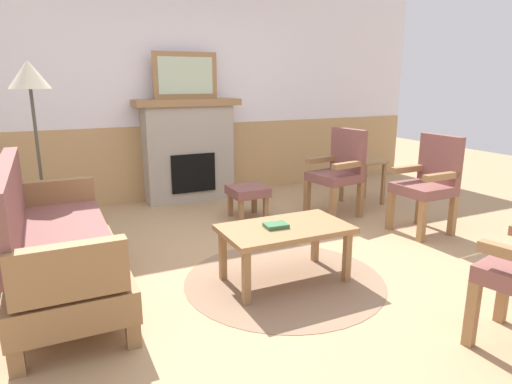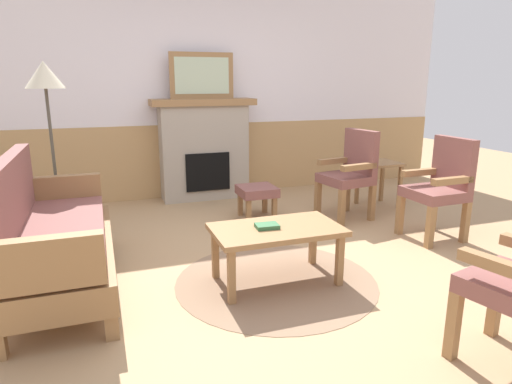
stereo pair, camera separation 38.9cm
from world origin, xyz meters
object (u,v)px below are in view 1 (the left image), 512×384
Objects in this scene: fireplace at (188,149)px; floor_lamp_by_couch at (30,86)px; armchair_near_fireplace at (339,169)px; armchair_by_window_left at (429,180)px; book_on_table at (276,225)px; side_table at (363,169)px; couch at (56,244)px; framed_picture at (186,76)px; footstool at (248,193)px; coffee_table at (285,233)px.

floor_lamp_by_couch is (-1.70, -0.86, 0.80)m from fireplace.
armchair_near_fireplace is 0.98m from armchair_by_window_left.
armchair_near_fireplace is at bearing -46.28° from fireplace.
floor_lamp_by_couch reaches higher than book_on_table.
side_table is (1.90, -1.11, -0.22)m from fireplace.
book_on_table is at bearing -16.63° from couch.
fireplace is 0.91m from framed_picture.
fireplace is 3.25× the size of footstool.
floor_lamp_by_couch is at bearing 170.04° from armchair_near_fireplace.
armchair_near_fireplace is 0.58× the size of floor_lamp_by_couch.
framed_picture is 2.47m from side_table.
footstool is 0.24× the size of floor_lamp_by_couch.
floor_lamp_by_couch is at bearing 132.36° from coffee_table.
footstool is 0.41× the size of armchair_by_window_left.
fireplace is 2.75m from couch.
framed_picture reaches higher than couch.
side_table is at bearing 84.89° from armchair_by_window_left.
footstool is (0.41, 1.59, -0.10)m from coffee_table.
side_table is (2.04, 1.53, -0.02)m from book_on_table.
side_table is (0.10, 1.15, -0.10)m from armchair_by_window_left.
fireplace is at bearing 53.33° from couch.
framed_picture is at bearing 149.76° from side_table.
side_table is at bearing 36.92° from book_on_table.
armchair_by_window_left is (1.45, -1.19, 0.25)m from footstool.
couch is 3.07m from armchair_near_fireplace.
fireplace is at bearing 128.58° from armchair_by_window_left.
framed_picture is 2.87m from book_on_table.
framed_picture reaches higher than book_on_table.
fireplace is 1.35× the size of coffee_table.
footstool is at bearing 178.19° from side_table.
book_on_table is 0.42× the size of footstool.
couch is 4.50× the size of footstool.
book_on_table is 0.17× the size of armchair_near_fireplace.
couch is (-1.63, -2.20, -1.16)m from framed_picture.
couch is at bearing -150.14° from footstool.
book_on_table reaches higher than coffee_table.
armchair_by_window_left is at bearing -39.48° from footstool.
couch reaches higher than coffee_table.
side_table is at bearing -1.81° from footstool.
book_on_table reaches higher than footstool.
framed_picture is at bearing 53.33° from couch.
couch and armchair_by_window_left have the same top height.
footstool is (0.49, 1.58, -0.17)m from book_on_table.
footstool is (0.35, -1.06, -0.37)m from fireplace.
couch is 1.84× the size of armchair_near_fireplace.
couch is (-1.63, -2.20, -0.26)m from fireplace.
footstool is 2.36m from floor_lamp_by_couch.
armchair_near_fireplace is at bearing -153.55° from side_table.
framed_picture is at bearing 108.13° from footstool.
armchair_by_window_left is at bearing 11.32° from book_on_table.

